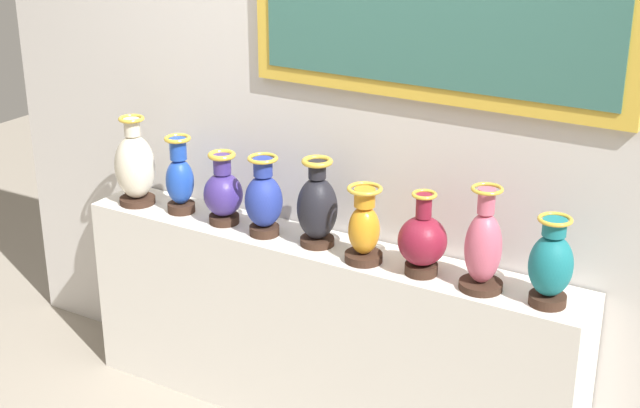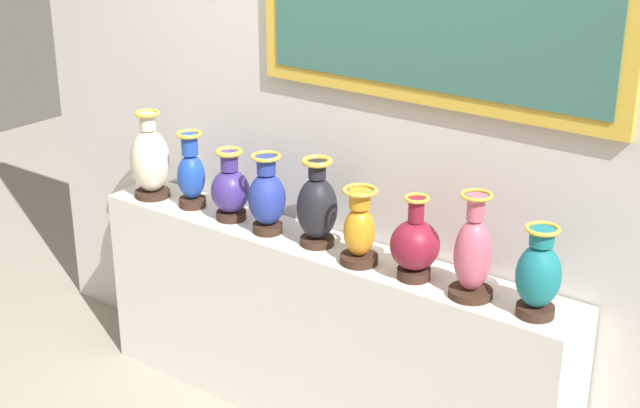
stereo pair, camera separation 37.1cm
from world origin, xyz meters
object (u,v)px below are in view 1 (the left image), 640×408
vase_sapphire (180,179)px  vase_onyx (317,207)px  vase_burgundy (422,241)px  vase_cobalt (264,200)px  vase_teal (551,265)px  vase_ivory (135,167)px  vase_rose (483,248)px  vase_indigo (223,193)px  vase_amber (364,228)px

vase_sapphire → vase_onyx: (0.70, 0.00, 0.01)m
vase_burgundy → vase_sapphire: bearing=178.6°
vase_cobalt → vase_teal: vase_cobalt is taller
vase_teal → vase_burgundy: bearing=-179.7°
vase_ivory → vase_sapphire: vase_ivory is taller
vase_rose → vase_burgundy: bearing=179.2°
vase_indigo → vase_teal: 1.42m
vase_onyx → vase_amber: (0.24, -0.04, -0.02)m
vase_amber → vase_teal: size_ratio=0.93×
vase_amber → vase_sapphire: bearing=177.4°
vase_indigo → vase_onyx: size_ratio=0.86×
vase_sapphire → vase_rose: 1.41m
vase_ivory → vase_indigo: (0.47, 0.02, -0.04)m
vase_onyx → vase_rose: size_ratio=0.93×
vase_indigo → vase_cobalt: vase_cobalt is taller
vase_cobalt → vase_onyx: bearing=5.7°
vase_ivory → vase_onyx: 0.93m
vase_cobalt → vase_amber: vase_cobalt is taller
vase_amber → vase_ivory: bearing=179.0°
vase_teal → vase_indigo: bearing=179.1°
vase_onyx → vase_amber: 0.24m
vase_onyx → vase_ivory: bearing=-178.6°
vase_cobalt → vase_teal: 1.21m
vase_amber → vase_rose: bearing=1.0°
vase_burgundy → vase_indigo: bearing=178.5°
vase_sapphire → vase_rose: vase_rose is taller
vase_sapphire → vase_burgundy: vase_sapphire is taller
vase_cobalt → vase_teal: size_ratio=1.03×
vase_cobalt → vase_rose: size_ratio=0.86×
vase_sapphire → vase_amber: 0.93m
vase_amber → vase_burgundy: (0.24, 0.01, -0.00)m
vase_sapphire → vase_burgundy: size_ratio=1.06×
vase_burgundy → vase_ivory: bearing=179.6°
vase_cobalt → vase_indigo: bearing=175.6°
vase_indigo → vase_cobalt: (0.22, -0.02, 0.02)m
vase_cobalt → vase_ivory: bearing=179.9°
vase_cobalt → vase_rose: bearing=-0.6°
vase_teal → vase_amber: bearing=-178.8°
vase_ivory → vase_amber: vase_ivory is taller
vase_burgundy → vase_amber: bearing=-177.2°
vase_cobalt → vase_teal: (1.21, -0.00, -0.00)m
vase_indigo → vase_amber: (0.70, -0.04, 0.00)m
vase_burgundy → vase_teal: vase_teal is taller
vase_cobalt → vase_burgundy: vase_cobalt is taller
vase_rose → vase_teal: bearing=1.4°
vase_ivory → vase_burgundy: size_ratio=1.23×
vase_indigo → vase_sapphire: bearing=178.6°
vase_burgundy → vase_cobalt: bearing=179.4°
vase_ivory → vase_onyx: vase_ivory is taller
vase_cobalt → vase_rose: (0.96, -0.01, 0.01)m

